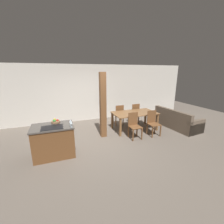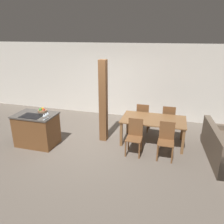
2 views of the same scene
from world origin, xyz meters
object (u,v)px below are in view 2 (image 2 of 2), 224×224
object	(u,v)px
kitchen_island	(37,129)
dining_chair_far_left	(143,117)
fruit_bowl	(42,110)
dining_chair_near_left	(135,136)
wine_glass_far	(47,113)
dining_table	(153,122)
dining_chair_far_right	(168,119)
wine_glass_near	(44,116)
timber_post	(103,102)
wine_glass_middle	(46,114)
dining_chair_near_right	(166,140)

from	to	relation	value
kitchen_island	dining_chair_far_left	size ratio (longest dim) A/B	1.20
fruit_bowl	dining_chair_near_left	bearing A→B (deg)	1.07
fruit_bowl	wine_glass_far	size ratio (longest dim) A/B	1.64
dining_table	dining_chair_far_right	world-z (taller)	dining_chair_far_right
dining_chair_far_right	fruit_bowl	bearing A→B (deg)	23.63
wine_glass_far	dining_chair_near_left	world-z (taller)	wine_glass_far
dining_table	dining_chair_near_left	distance (m)	0.85
wine_glass_near	dining_chair_far_left	size ratio (longest dim) A/B	0.16
kitchen_island	dining_chair_near_left	bearing A→B (deg)	5.77
fruit_bowl	timber_post	xyz separation A→B (m)	(1.63, 0.58, 0.22)
timber_post	kitchen_island	bearing A→B (deg)	-154.97
dining_chair_far_left	wine_glass_near	bearing A→B (deg)	42.24
wine_glass_middle	timber_post	bearing A→B (deg)	39.73
wine_glass_near	dining_chair_near_right	bearing A→B (deg)	10.84
dining_table	dining_chair_far_right	size ratio (longest dim) A/B	1.90
dining_chair_near_right	wine_glass_far	bearing A→B (deg)	-172.32
kitchen_island	wine_glass_near	xyz separation A→B (m)	(0.49, -0.31, 0.58)
wine_glass_far	dining_table	bearing A→B (deg)	23.29
wine_glass_middle	wine_glass_far	bearing A→B (deg)	90.00
wine_glass_far	timber_post	distance (m)	1.55
wine_glass_near	dining_chair_far_right	bearing A→B (deg)	33.81
fruit_bowl	dining_chair_far_left	world-z (taller)	fruit_bowl
wine_glass_middle	dining_chair_near_right	distance (m)	3.14
wine_glass_far	wine_glass_near	bearing A→B (deg)	-90.00
kitchen_island	dining_chair_near_right	xyz separation A→B (m)	(3.54, 0.28, 0.03)
wine_glass_far	dining_table	world-z (taller)	wine_glass_far
dining_chair_far_right	kitchen_island	bearing A→B (deg)	26.13
kitchen_island	wine_glass_near	bearing A→B (deg)	-32.22
fruit_bowl	kitchen_island	bearing A→B (deg)	-111.87
kitchen_island	dining_chair_near_right	distance (m)	3.55
kitchen_island	dining_chair_far_right	world-z (taller)	dining_chair_far_right
wine_glass_middle	dining_chair_near_left	size ratio (longest dim) A/B	0.16
wine_glass_middle	dining_chair_far_right	distance (m)	3.66
kitchen_island	fruit_bowl	xyz separation A→B (m)	(0.09, 0.23, 0.50)
fruit_bowl	dining_chair_near_left	distance (m)	2.69
wine_glass_middle	dining_table	xyz separation A→B (m)	(2.65, 1.23, -0.39)
dining_chair_near_left	wine_glass_middle	bearing A→B (deg)	-167.53
fruit_bowl	dining_chair_far_left	size ratio (longest dim) A/B	0.27
wine_glass_far	timber_post	size ratio (longest dim) A/B	0.07
kitchen_island	wine_glass_far	size ratio (longest dim) A/B	7.31
dining_table	dining_chair_far_left	bearing A→B (deg)	118.77
dining_table	timber_post	bearing A→B (deg)	-171.84
dining_chair_far_left	dining_table	bearing A→B (deg)	118.77
dining_chair_near_left	wine_glass_near	bearing A→B (deg)	-165.45
wine_glass_far	timber_post	xyz separation A→B (m)	(1.23, 0.94, 0.14)
wine_glass_near	timber_post	bearing A→B (deg)	42.03
fruit_bowl	dining_chair_near_right	distance (m)	3.48
wine_glass_middle	dining_chair_far_left	bearing A→B (deg)	41.01
fruit_bowl	dining_table	size ratio (longest dim) A/B	0.14
wine_glass_near	dining_chair_far_left	bearing A→B (deg)	42.24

